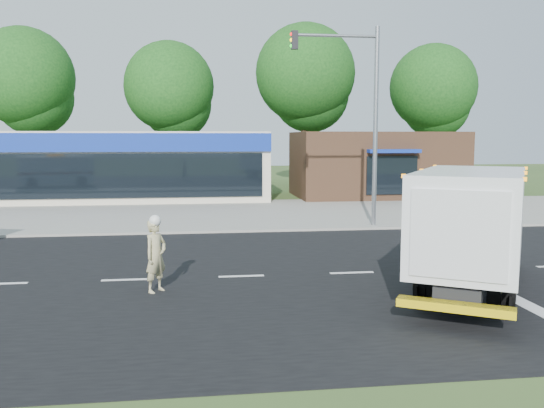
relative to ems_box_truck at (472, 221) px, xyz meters
The scene contains 11 objects.
ground 3.60m from the ems_box_truck, 136.15° to the left, with size 120.00×120.00×0.00m, color #385123.
road_asphalt 3.60m from the ems_box_truck, 136.15° to the left, with size 60.00×14.00×0.02m, color black.
sidewalk 10.77m from the ems_box_truck, 102.41° to the left, with size 60.00×2.40×0.12m, color gray.
parking_apron 16.45m from the ems_box_truck, 98.04° to the left, with size 60.00×9.00×0.02m, color gray.
lane_markings 2.10m from the ems_box_truck, 137.88° to the left, with size 55.20×7.00×0.01m.
ems_box_truck is the anchor object (origin of this frame).
emergency_worker 7.51m from the ems_box_truck, behind, with size 0.73×0.76×1.85m.
retail_strip_mall 24.84m from the ems_box_truck, 117.03° to the left, with size 18.00×6.20×4.00m.
brown_storefront 22.68m from the ems_box_truck, 78.01° to the left, with size 10.00×6.70×4.00m.
traffic_signal_pole 10.32m from the ems_box_truck, 89.63° to the left, with size 3.51×0.25×8.00m.
background_trees 31.05m from the ems_box_truck, 95.90° to the left, with size 36.77×7.39×12.10m.
Camera 1 is at (-4.14, -14.85, 3.66)m, focal length 38.00 mm.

